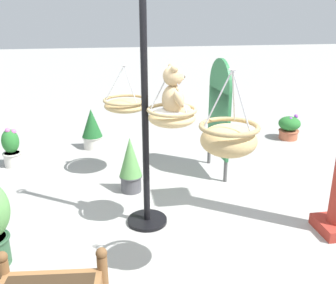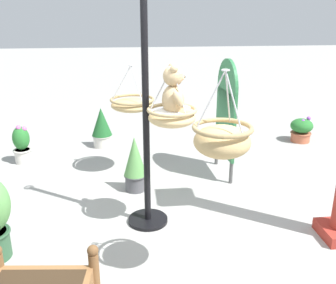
{
  "view_description": "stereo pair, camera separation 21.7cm",
  "coord_description": "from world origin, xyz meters",
  "px_view_note": "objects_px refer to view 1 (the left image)",
  "views": [
    {
      "loc": [
        3.55,
        -0.57,
        2.27
      ],
      "look_at": [
        -0.0,
        0.03,
        0.99
      ],
      "focal_mm": 40.72,
      "sensor_mm": 36.0,
      "label": 1
    },
    {
      "loc": [
        3.58,
        -0.35,
        2.27
      ],
      "look_at": [
        -0.0,
        0.03,
        0.99
      ],
      "focal_mm": 40.72,
      "sensor_mm": 36.0,
      "label": 2
    }
  ],
  "objects_px": {
    "display_pole_central": "(146,152)",
    "potted_plant_fern_front": "(92,129)",
    "hanging_basket_left_high": "(126,104)",
    "hanging_basket_right_low": "(229,138)",
    "potted_plant_tall_leafy": "(289,127)",
    "potted_plant_flowering_red": "(130,165)",
    "potted_plant_bushy_green": "(11,148)",
    "hanging_basket_with_teddy": "(172,116)",
    "display_sign_board": "(219,108)",
    "teddy_bear": "(174,94)"
  },
  "relations": [
    {
      "from": "potted_plant_bushy_green",
      "to": "potted_plant_fern_front",
      "type": "bearing_deg",
      "value": 117.02
    },
    {
      "from": "teddy_bear",
      "to": "potted_plant_fern_front",
      "type": "xyz_separation_m",
      "value": [
        -2.68,
        -0.92,
        -1.14
      ]
    },
    {
      "from": "potted_plant_flowering_red",
      "to": "potted_plant_tall_leafy",
      "type": "bearing_deg",
      "value": 118.51
    },
    {
      "from": "display_pole_central",
      "to": "teddy_bear",
      "type": "height_order",
      "value": "display_pole_central"
    },
    {
      "from": "hanging_basket_right_low",
      "to": "display_sign_board",
      "type": "distance_m",
      "value": 2.42
    },
    {
      "from": "potted_plant_flowering_red",
      "to": "potted_plant_tall_leafy",
      "type": "distance_m",
      "value": 3.4
    },
    {
      "from": "display_pole_central",
      "to": "hanging_basket_left_high",
      "type": "distance_m",
      "value": 1.37
    },
    {
      "from": "hanging_basket_right_low",
      "to": "potted_plant_tall_leafy",
      "type": "distance_m",
      "value": 4.38
    },
    {
      "from": "display_pole_central",
      "to": "potted_plant_bushy_green",
      "type": "height_order",
      "value": "display_pole_central"
    },
    {
      "from": "teddy_bear",
      "to": "potted_plant_flowering_red",
      "type": "height_order",
      "value": "teddy_bear"
    },
    {
      "from": "hanging_basket_right_low",
      "to": "potted_plant_flowering_red",
      "type": "distance_m",
      "value": 2.22
    },
    {
      "from": "hanging_basket_right_low",
      "to": "potted_plant_bushy_green",
      "type": "distance_m",
      "value": 3.97
    },
    {
      "from": "hanging_basket_with_teddy",
      "to": "hanging_basket_left_high",
      "type": "relative_size",
      "value": 0.94
    },
    {
      "from": "hanging_basket_right_low",
      "to": "potted_plant_fern_front",
      "type": "xyz_separation_m",
      "value": [
        -3.63,
        -1.16,
        -0.99
      ]
    },
    {
      "from": "display_pole_central",
      "to": "hanging_basket_left_high",
      "type": "xyz_separation_m",
      "value": [
        -1.35,
        -0.12,
        0.19
      ]
    },
    {
      "from": "display_pole_central",
      "to": "potted_plant_bushy_green",
      "type": "relative_size",
      "value": 4.32
    },
    {
      "from": "hanging_basket_right_low",
      "to": "potted_plant_bushy_green",
      "type": "relative_size",
      "value": 1.08
    },
    {
      "from": "potted_plant_fern_front",
      "to": "potted_plant_bushy_green",
      "type": "xyz_separation_m",
      "value": [
        0.6,
        -1.18,
        -0.06
      ]
    },
    {
      "from": "hanging_basket_with_teddy",
      "to": "hanging_basket_left_high",
      "type": "bearing_deg",
      "value": -166.08
    },
    {
      "from": "potted_plant_tall_leafy",
      "to": "teddy_bear",
      "type": "bearing_deg",
      "value": -45.2
    },
    {
      "from": "potted_plant_flowering_red",
      "to": "potted_plant_tall_leafy",
      "type": "xyz_separation_m",
      "value": [
        -1.62,
        2.99,
        -0.15
      ]
    },
    {
      "from": "hanging_basket_left_high",
      "to": "hanging_basket_right_low",
      "type": "relative_size",
      "value": 0.95
    },
    {
      "from": "teddy_bear",
      "to": "potted_plant_fern_front",
      "type": "height_order",
      "value": "teddy_bear"
    },
    {
      "from": "hanging_basket_right_low",
      "to": "potted_plant_fern_front",
      "type": "relative_size",
      "value": 0.97
    },
    {
      "from": "teddy_bear",
      "to": "potted_plant_tall_leafy",
      "type": "relative_size",
      "value": 1.12
    },
    {
      "from": "potted_plant_tall_leafy",
      "to": "display_pole_central",
      "type": "bearing_deg",
      "value": -49.77
    },
    {
      "from": "potted_plant_flowering_red",
      "to": "hanging_basket_left_high",
      "type": "bearing_deg",
      "value": -179.56
    },
    {
      "from": "display_sign_board",
      "to": "potted_plant_fern_front",
      "type": "bearing_deg",
      "value": -126.24
    },
    {
      "from": "hanging_basket_right_low",
      "to": "potted_plant_tall_leafy",
      "type": "bearing_deg",
      "value": 146.3
    },
    {
      "from": "teddy_bear",
      "to": "hanging_basket_right_low",
      "type": "distance_m",
      "value": 0.99
    },
    {
      "from": "potted_plant_fern_front",
      "to": "display_pole_central",
      "type": "bearing_deg",
      "value": 14.23
    },
    {
      "from": "display_pole_central",
      "to": "hanging_basket_right_low",
      "type": "bearing_deg",
      "value": 25.41
    },
    {
      "from": "hanging_basket_right_low",
      "to": "potted_plant_flowering_red",
      "type": "xyz_separation_m",
      "value": [
        -1.9,
        -0.64,
        -0.97
      ]
    },
    {
      "from": "potted_plant_fern_front",
      "to": "display_sign_board",
      "type": "bearing_deg",
      "value": 53.76
    },
    {
      "from": "hanging_basket_left_high",
      "to": "potted_plant_fern_front",
      "type": "relative_size",
      "value": 0.92
    },
    {
      "from": "display_pole_central",
      "to": "hanging_basket_right_low",
      "type": "distance_m",
      "value": 1.31
    },
    {
      "from": "hanging_basket_with_teddy",
      "to": "teddy_bear",
      "type": "xyz_separation_m",
      "value": [
        0.0,
        0.02,
        0.22
      ]
    },
    {
      "from": "potted_plant_flowering_red",
      "to": "hanging_basket_with_teddy",
      "type": "bearing_deg",
      "value": 21.09
    },
    {
      "from": "hanging_basket_with_teddy",
      "to": "potted_plant_bushy_green",
      "type": "relative_size",
      "value": 0.97
    },
    {
      "from": "display_pole_central",
      "to": "hanging_basket_left_high",
      "type": "relative_size",
      "value": 4.2
    },
    {
      "from": "hanging_basket_with_teddy",
      "to": "display_sign_board",
      "type": "bearing_deg",
      "value": 146.36
    },
    {
      "from": "hanging_basket_left_high",
      "to": "display_sign_board",
      "type": "xyz_separation_m",
      "value": [
        0.14,
        1.28,
        -0.07
      ]
    },
    {
      "from": "hanging_basket_with_teddy",
      "to": "potted_plant_tall_leafy",
      "type": "bearing_deg",
      "value": 134.53
    },
    {
      "from": "potted_plant_tall_leafy",
      "to": "potted_plant_fern_front",
      "type": "bearing_deg",
      "value": -91.72
    },
    {
      "from": "hanging_basket_with_teddy",
      "to": "potted_plant_fern_front",
      "type": "bearing_deg",
      "value": -161.6
    },
    {
      "from": "display_pole_central",
      "to": "potted_plant_fern_front",
      "type": "height_order",
      "value": "display_pole_central"
    },
    {
      "from": "display_pole_central",
      "to": "hanging_basket_right_low",
      "type": "height_order",
      "value": "display_pole_central"
    },
    {
      "from": "teddy_bear",
      "to": "hanging_basket_right_low",
      "type": "xyz_separation_m",
      "value": [
        0.94,
        0.25,
        -0.15
      ]
    },
    {
      "from": "potted_plant_fern_front",
      "to": "potted_plant_flowering_red",
      "type": "bearing_deg",
      "value": 16.87
    },
    {
      "from": "hanging_basket_left_high",
      "to": "potted_plant_flowering_red",
      "type": "bearing_deg",
      "value": 0.44
    }
  ]
}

